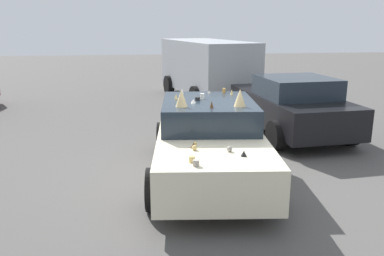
# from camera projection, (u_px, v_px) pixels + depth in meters

# --- Properties ---
(ground_plane) EXTENTS (60.00, 60.00, 0.00)m
(ground_plane) POSITION_uv_depth(u_px,v_px,m) (208.00, 175.00, 7.40)
(ground_plane) COLOR #514F4C
(art_car_decorated) EXTENTS (4.71, 2.38, 1.65)m
(art_car_decorated) POSITION_uv_depth(u_px,v_px,m) (209.00, 138.00, 7.25)
(art_car_decorated) COLOR beige
(art_car_decorated) RESTS_ON ground
(parked_van_behind_right) EXTENTS (5.19, 2.97, 2.10)m
(parked_van_behind_right) POSITION_uv_depth(u_px,v_px,m) (206.00, 66.00, 14.69)
(parked_van_behind_right) COLOR #9EA3A8
(parked_van_behind_right) RESTS_ON ground
(parked_sedan_behind_left) EXTENTS (4.21, 2.29, 1.45)m
(parked_sedan_behind_left) POSITION_uv_depth(u_px,v_px,m) (291.00, 105.00, 10.01)
(parked_sedan_behind_left) COLOR black
(parked_sedan_behind_left) RESTS_ON ground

